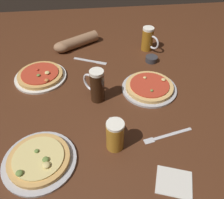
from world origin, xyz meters
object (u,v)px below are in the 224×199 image
beer_mug_amber (148,39)px  ramekin_sauce (151,59)px  beer_mug_dark (96,85)px  knife_right (90,61)px  diner_arm (74,43)px  beer_mug_pale (115,134)px  fork_left (167,135)px  napkin_folded (174,182)px  pizza_plate_near (39,160)px  pizza_plate_side (40,76)px  pizza_plate_far (149,87)px

beer_mug_amber → ramekin_sauce: bearing=-91.9°
beer_mug_dark → knife_right: bearing=93.1°
diner_arm → beer_mug_pale: bearing=-78.5°
fork_left → diner_arm: 0.88m
beer_mug_dark → diner_arm: (-0.11, 0.51, -0.05)m
diner_arm → beer_mug_amber: bearing=-9.6°
napkin_folded → diner_arm: 1.06m
beer_mug_dark → ramekin_sauce: bearing=40.1°
beer_mug_amber → knife_right: bearing=-166.0°
pizza_plate_near → knife_right: bearing=71.4°
pizza_plate_side → beer_mug_amber: 0.70m
pizza_plate_side → beer_mug_dark: (0.30, -0.20, 0.07)m
pizza_plate_side → knife_right: bearing=25.6°
pizza_plate_far → beer_mug_amber: bearing=78.7°
pizza_plate_side → pizza_plate_near: bearing=-84.6°
beer_mug_dark → beer_mug_pale: 0.30m
diner_arm → fork_left: bearing=-63.3°
fork_left → diner_arm: diner_arm is taller
fork_left → knife_right: same height
napkin_folded → fork_left: bearing=80.3°
ramekin_sauce → beer_mug_amber: bearing=88.1°
pizza_plate_far → beer_mug_amber: size_ratio=1.92×
knife_right → diner_arm: size_ratio=0.69×
beer_mug_amber → knife_right: beer_mug_amber is taller
beer_mug_amber → fork_left: (-0.07, -0.71, -0.07)m
pizza_plate_side → beer_mug_amber: beer_mug_amber is taller
pizza_plate_far → beer_mug_dark: 0.29m
beer_mug_dark → fork_left: size_ratio=0.77×
pizza_plate_side → fork_left: size_ratio=1.26×
pizza_plate_far → knife_right: (-0.30, 0.30, -0.01)m
pizza_plate_near → knife_right: pizza_plate_near is taller
knife_right → fork_left: bearing=-63.8°
beer_mug_pale → napkin_folded: beer_mug_pale is taller
ramekin_sauce → napkin_folded: bearing=-97.6°
beer_mug_dark → napkin_folded: bearing=-63.0°
ramekin_sauce → fork_left: size_ratio=0.32×
ramekin_sauce → pizza_plate_far: bearing=-106.1°
beer_mug_amber → napkin_folded: bearing=-96.8°
pizza_plate_far → napkin_folded: 0.52m
fork_left → diner_arm: (-0.40, 0.79, 0.03)m
knife_right → diner_arm: 0.20m
knife_right → pizza_plate_side: bearing=-154.4°
pizza_plate_near → napkin_folded: pizza_plate_near is taller
pizza_plate_near → diner_arm: size_ratio=0.99×
pizza_plate_side → diner_arm: diner_arm is taller
fork_left → diner_arm: size_ratio=0.77×
beer_mug_amber → fork_left: 0.72m
ramekin_sauce → diner_arm: bearing=155.1°
napkin_folded → knife_right: napkin_folded is taller
pizza_plate_near → pizza_plate_far: size_ratio=1.00×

